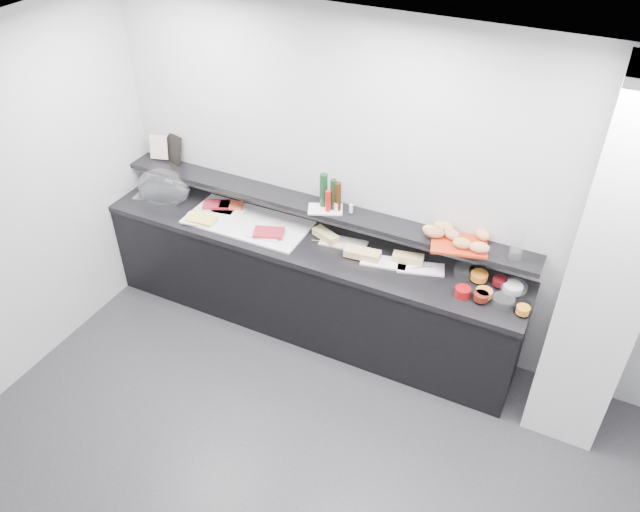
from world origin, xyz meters
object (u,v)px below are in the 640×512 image
at_px(bread_tray, 459,244).
at_px(carafe, 518,243).
at_px(condiment_tray, 325,209).
at_px(cloche_base, 162,196).
at_px(sandwich_plate_mid, 384,262).
at_px(framed_print, 173,149).

relative_size(bread_tray, carafe, 1.35).
distance_m(bread_tray, carafe, 0.43).
bearing_deg(carafe, condiment_tray, 179.91).
relative_size(cloche_base, bread_tray, 1.06).
bearing_deg(bread_tray, cloche_base, 166.97).
bearing_deg(sandwich_plate_mid, bread_tray, 2.38).
xyz_separation_m(condiment_tray, bread_tray, (1.09, -0.00, 0.00)).
bearing_deg(condiment_tray, framed_print, 151.59).
bearing_deg(condiment_tray, bread_tray, -23.85).
distance_m(cloche_base, condiment_tray, 1.60).
relative_size(condiment_tray, carafe, 0.91).
relative_size(cloche_base, carafe, 1.43).
height_order(cloche_base, sandwich_plate_mid, cloche_base).
bearing_deg(framed_print, carafe, 14.10).
relative_size(sandwich_plate_mid, bread_tray, 0.87).
distance_m(framed_print, carafe, 3.06).
bearing_deg(cloche_base, sandwich_plate_mid, -11.94).
xyz_separation_m(sandwich_plate_mid, carafe, (0.93, 0.13, 0.39)).
relative_size(framed_print, bread_tray, 0.64).
xyz_separation_m(bread_tray, carafe, (0.40, -0.00, 0.14)).
xyz_separation_m(sandwich_plate_mid, framed_print, (-2.13, 0.26, 0.37)).
height_order(cloche_base, carafe, carafe).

